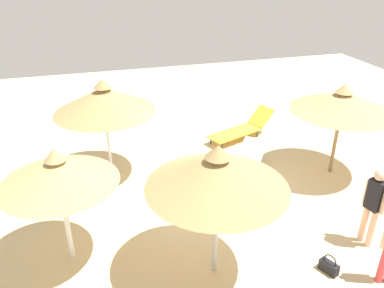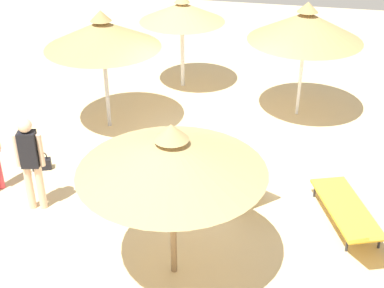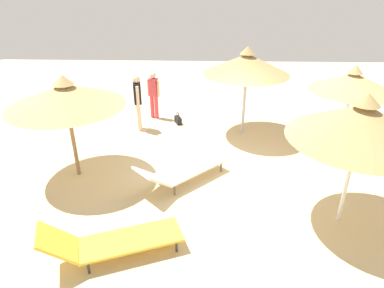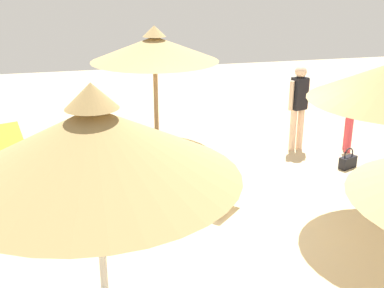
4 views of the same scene
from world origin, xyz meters
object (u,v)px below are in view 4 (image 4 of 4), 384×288
(parasol_umbrella_front, at_px, (155,49))
(lounge_chair_back, at_px, (20,166))
(handbag, at_px, (348,161))
(lounge_chair_far_left, at_px, (166,176))
(person_standing_near_right, at_px, (351,109))
(parasol_umbrella_far_right, at_px, (95,143))
(person_standing_near_left, at_px, (299,102))

(parasol_umbrella_front, height_order, lounge_chair_back, parasol_umbrella_front)
(parasol_umbrella_front, xyz_separation_m, handbag, (-3.24, 2.21, -1.90))
(lounge_chair_far_left, xyz_separation_m, person_standing_near_right, (-4.01, -1.17, 0.55))
(parasol_umbrella_far_right, relative_size, lounge_chair_back, 1.10)
(person_standing_near_left, relative_size, handbag, 4.35)
(lounge_chair_back, relative_size, handbag, 6.02)
(parasol_umbrella_far_right, distance_m, person_standing_near_right, 6.95)
(person_standing_near_left, xyz_separation_m, handbag, (-0.51, 1.18, -0.88))
(parasol_umbrella_far_right, bearing_deg, person_standing_near_right, -140.03)
(lounge_chair_far_left, relative_size, person_standing_near_left, 1.22)
(parasol_umbrella_far_right, xyz_separation_m, parasol_umbrella_front, (-1.53, -5.77, -0.10))
(parasol_umbrella_front, distance_m, person_standing_near_left, 3.09)
(parasol_umbrella_far_right, xyz_separation_m, person_standing_near_left, (-4.26, -4.74, -1.12))
(parasol_umbrella_far_right, distance_m, person_standing_near_left, 6.47)
(parasol_umbrella_far_right, relative_size, parasol_umbrella_front, 1.02)
(person_standing_near_right, bearing_deg, lounge_chair_back, 1.06)
(parasol_umbrella_far_right, bearing_deg, lounge_chair_back, -75.36)
(person_standing_near_left, bearing_deg, lounge_chair_far_left, 26.63)
(person_standing_near_left, bearing_deg, person_standing_near_right, 160.45)
(parasol_umbrella_far_right, distance_m, parasol_umbrella_front, 5.98)
(parasol_umbrella_far_right, height_order, lounge_chair_back, parasol_umbrella_far_right)
(lounge_chair_back, height_order, handbag, lounge_chair_back)
(person_standing_near_left, distance_m, handbag, 1.56)
(lounge_chair_far_left, bearing_deg, parasol_umbrella_far_right, 69.08)
(lounge_chair_back, xyz_separation_m, person_standing_near_right, (-6.36, -0.12, 0.55))
(parasol_umbrella_far_right, height_order, person_standing_near_right, parasol_umbrella_far_right)
(lounge_chair_back, relative_size, lounge_chair_far_left, 1.13)
(parasol_umbrella_front, bearing_deg, lounge_chair_far_left, 83.30)
(parasol_umbrella_front, relative_size, lounge_chair_back, 1.08)
(person_standing_near_right, bearing_deg, person_standing_near_left, -19.55)
(parasol_umbrella_front, bearing_deg, person_standing_near_right, 159.61)
(lounge_chair_far_left, height_order, handbag, lounge_chair_far_left)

